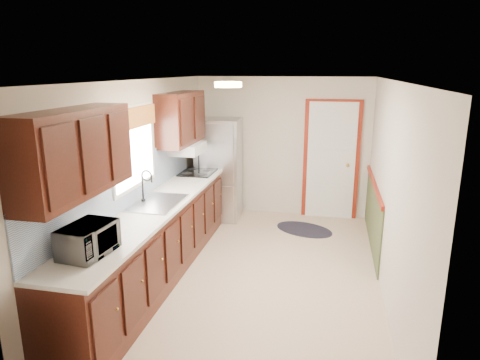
% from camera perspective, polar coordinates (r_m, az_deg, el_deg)
% --- Properties ---
extents(room_shell, '(3.20, 5.20, 2.52)m').
position_cam_1_polar(room_shell, '(5.09, 2.32, -0.51)').
color(room_shell, '#C9AB8E').
rests_on(room_shell, ground).
extents(kitchen_run, '(0.63, 4.00, 2.20)m').
position_cam_1_polar(kitchen_run, '(5.28, -11.65, -4.66)').
color(kitchen_run, '#33120B').
rests_on(kitchen_run, ground).
extents(back_wall_trim, '(1.12, 2.30, 2.08)m').
position_cam_1_polar(back_wall_trim, '(7.24, 13.11, 1.16)').
color(back_wall_trim, maroon).
rests_on(back_wall_trim, ground).
extents(ceiling_fixture, '(0.30, 0.30, 0.06)m').
position_cam_1_polar(ceiling_fixture, '(4.78, -1.59, 12.61)').
color(ceiling_fixture, '#FFD88C').
rests_on(ceiling_fixture, room_shell).
extents(microwave, '(0.32, 0.52, 0.34)m').
position_cam_1_polar(microwave, '(3.99, -19.63, -7.12)').
color(microwave, white).
rests_on(microwave, kitchen_run).
extents(refrigerator, '(0.76, 0.74, 1.72)m').
position_cam_1_polar(refrigerator, '(7.33, -2.82, 1.45)').
color(refrigerator, '#B7B7BC').
rests_on(refrigerator, ground).
extents(rug, '(1.12, 0.94, 0.01)m').
position_cam_1_polar(rug, '(7.04, 8.54, -6.53)').
color(rug, black).
rests_on(rug, ground).
extents(cooktop, '(0.50, 0.61, 0.02)m').
position_cam_1_polar(cooktop, '(6.75, -5.64, 1.04)').
color(cooktop, black).
rests_on(cooktop, kitchen_run).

